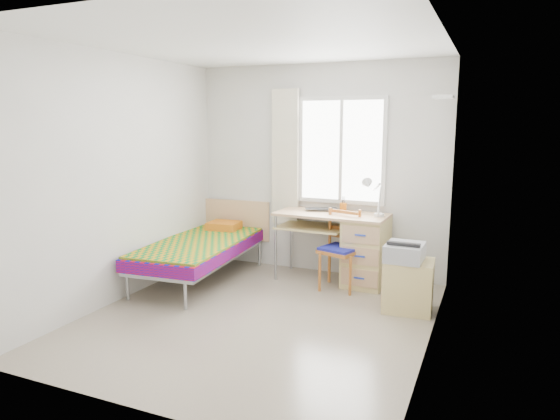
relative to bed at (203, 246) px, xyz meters
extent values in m
plane|color=#BCAD93|center=(1.15, -0.84, -0.41)|extent=(3.50, 3.50, 0.00)
plane|color=white|center=(1.15, -0.84, 2.19)|extent=(3.50, 3.50, 0.00)
plane|color=silver|center=(1.15, 0.91, 0.89)|extent=(3.20, 0.00, 3.20)
plane|color=silver|center=(-0.45, -0.84, 0.89)|extent=(0.00, 3.50, 3.50)
plane|color=silver|center=(2.75, -0.84, 0.89)|extent=(0.00, 3.50, 3.50)
cube|color=white|center=(1.45, 0.89, 1.14)|extent=(1.10, 0.04, 1.30)
cube|color=white|center=(1.45, 0.88, 1.14)|extent=(1.00, 0.02, 1.20)
cube|color=white|center=(1.45, 0.87, 1.14)|extent=(0.04, 0.02, 1.20)
cube|color=beige|center=(0.73, 0.84, 1.04)|extent=(0.35, 0.05, 1.70)
cube|color=white|center=(2.64, 0.56, 1.74)|extent=(0.20, 0.32, 0.03)
cube|color=#989BA1|center=(0.00, -0.07, -0.08)|extent=(1.02, 2.01, 0.06)
cube|color=#AE0B1E|center=(0.00, -0.07, 0.00)|extent=(1.06, 2.03, 0.14)
cube|color=#C6880D|center=(0.00, -0.09, 0.07)|extent=(1.03, 1.91, 0.03)
cube|color=tan|center=(0.00, 0.87, 0.17)|extent=(0.94, 0.12, 0.54)
cube|color=orange|center=(-0.05, 0.60, 0.14)|extent=(0.41, 0.36, 0.10)
cylinder|color=#989BA1|center=(-0.37, -0.95, -0.26)|extent=(0.04, 0.04, 0.31)
cylinder|color=#989BA1|center=(0.37, 0.80, -0.26)|extent=(0.04, 0.04, 0.31)
cube|color=tan|center=(1.43, 0.58, 0.40)|extent=(1.34, 0.65, 0.03)
cube|color=tan|center=(1.86, 0.58, -0.02)|extent=(0.48, 0.60, 0.79)
cube|color=tan|center=(1.19, 0.58, 0.22)|extent=(0.83, 0.59, 0.02)
cylinder|color=#989BA1|center=(0.81, 0.33, -0.02)|extent=(0.03, 0.03, 0.79)
cylinder|color=#989BA1|center=(0.81, 0.84, -0.02)|extent=(0.03, 0.03, 0.79)
cube|color=#A56420|center=(1.62, 0.32, 0.03)|extent=(0.49, 0.49, 0.04)
cube|color=navy|center=(1.62, 0.32, 0.06)|extent=(0.47, 0.47, 0.04)
cube|color=#A56420|center=(1.62, 0.49, 0.31)|extent=(0.35, 0.13, 0.39)
cylinder|color=#A56420|center=(1.44, 0.14, -0.19)|extent=(0.03, 0.03, 0.44)
cylinder|color=#A56420|center=(1.80, 0.49, 0.04)|extent=(0.04, 0.04, 0.91)
cube|color=tan|center=(2.45, -0.06, -0.15)|extent=(0.50, 0.46, 0.52)
cube|color=tan|center=(2.21, -0.06, -0.03)|extent=(0.03, 0.39, 0.19)
cube|color=tan|center=(2.21, -0.06, -0.25)|extent=(0.03, 0.39, 0.19)
cube|color=#ADAEB5|center=(2.41, -0.08, 0.19)|extent=(0.37, 0.42, 0.17)
cube|color=black|center=(2.41, -0.08, 0.28)|extent=(0.29, 0.35, 0.02)
imported|color=black|center=(1.29, 0.65, 0.43)|extent=(0.46, 0.40, 0.03)
cylinder|color=orange|center=(1.52, 0.76, 0.46)|extent=(0.10, 0.10, 0.10)
cylinder|color=white|center=(1.99, 0.60, 0.43)|extent=(0.12, 0.12, 0.03)
cylinder|color=white|center=(1.99, 0.60, 0.60)|extent=(0.02, 0.13, 0.31)
cylinder|color=white|center=(1.97, 0.52, 0.76)|extent=(0.15, 0.28, 0.13)
cone|color=white|center=(1.89, 0.42, 0.80)|extent=(0.17, 0.18, 0.15)
imported|color=gray|center=(1.28, 0.60, 0.18)|extent=(0.21, 0.27, 0.02)
camera|label=1|loc=(3.17, -5.01, 1.47)|focal=32.00mm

